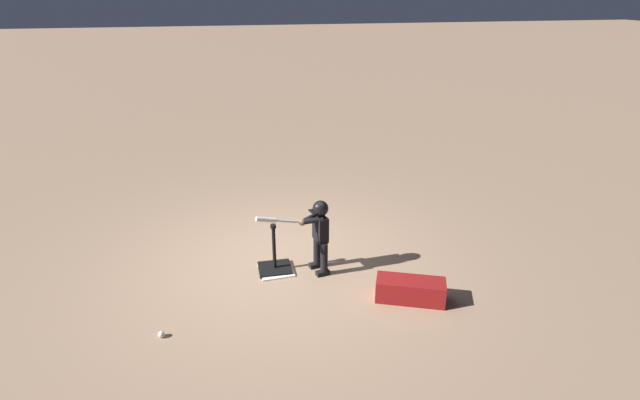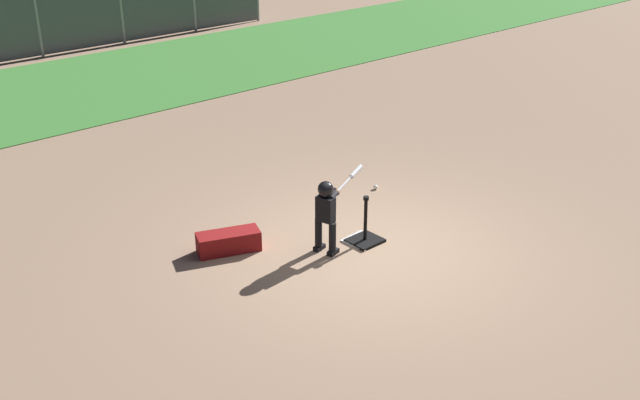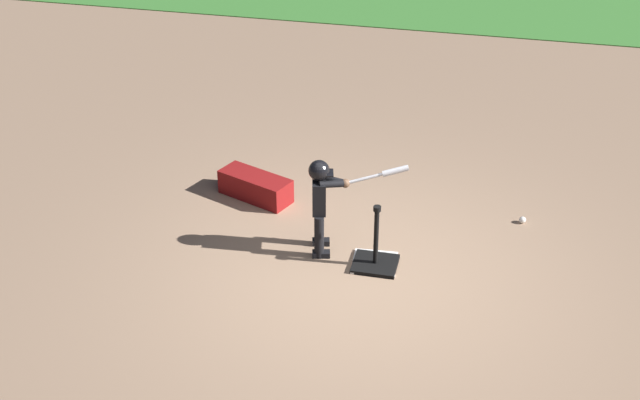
% 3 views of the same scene
% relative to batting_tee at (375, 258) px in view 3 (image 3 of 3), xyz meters
% --- Properties ---
extents(ground_plane, '(90.00, 90.00, 0.00)m').
position_rel_batting_tee_xyz_m(ground_plane, '(-0.11, -0.20, -0.09)').
color(ground_plane, '#93755B').
extents(home_plate, '(0.47, 0.47, 0.02)m').
position_rel_batting_tee_xyz_m(home_plate, '(-0.01, 0.03, -0.08)').
color(home_plate, white).
rests_on(home_plate, ground_plane).
extents(batting_tee, '(0.44, 0.40, 0.69)m').
position_rel_batting_tee_xyz_m(batting_tee, '(0.00, 0.00, 0.00)').
color(batting_tee, black).
rests_on(batting_tee, ground_plane).
extents(batter_child, '(0.97, 0.40, 1.03)m').
position_rel_batting_tee_xyz_m(batter_child, '(-0.57, 0.15, 0.56)').
color(batter_child, black).
rests_on(batter_child, ground_plane).
extents(baseball, '(0.07, 0.07, 0.07)m').
position_rel_batting_tee_xyz_m(baseball, '(1.40, 1.16, -0.06)').
color(baseball, white).
rests_on(baseball, ground_plane).
extents(equipment_bag, '(0.90, 0.61, 0.28)m').
position_rel_batting_tee_xyz_m(equipment_bag, '(-1.55, 1.04, 0.05)').
color(equipment_bag, maroon).
rests_on(equipment_bag, ground_plane).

